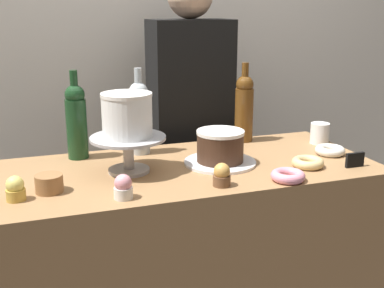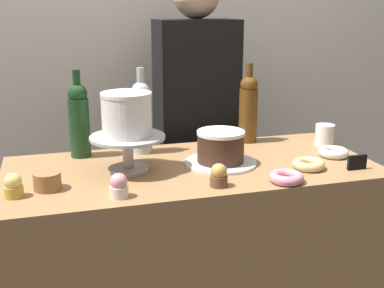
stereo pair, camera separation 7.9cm
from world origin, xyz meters
TOP-DOWN VIEW (x-y plane):
  - back_wall at (0.00, 0.87)m, footprint 6.00×0.05m
  - display_counter at (0.00, 0.00)m, footprint 1.30×0.59m
  - cake_stand_pedestal at (-0.22, 0.01)m, footprint 0.25×0.25m
  - white_layer_cake at (-0.22, 0.01)m, footprint 0.17×0.17m
  - silver_serving_platter at (0.10, -0.01)m, footprint 0.26×0.26m
  - chocolate_round_cake at (0.10, -0.01)m, footprint 0.17×0.17m
  - wine_bottle_green at (-0.37, 0.23)m, footprint 0.08×0.08m
  - wine_bottle_clear at (-0.14, 0.21)m, footprint 0.08×0.08m
  - wine_bottle_amber at (0.31, 0.25)m, footprint 0.08×0.08m
  - cupcake_lemon at (-0.59, -0.13)m, footprint 0.06×0.06m
  - cupcake_strawberry at (-0.29, -0.22)m, footprint 0.06×0.06m
  - cupcake_caramel at (0.02, -0.22)m, footprint 0.06×0.06m
  - donut_glazed at (0.38, -0.14)m, footprint 0.11×0.11m
  - donut_pink at (0.24, -0.24)m, footprint 0.11×0.11m
  - donut_sugar at (0.54, -0.04)m, footprint 0.11×0.11m
  - cookie_stack at (-0.49, -0.10)m, footprint 0.08×0.08m
  - price_sign_chalkboard at (0.53, -0.20)m, footprint 0.07×0.01m
  - coffee_cup_ceramic at (0.59, 0.11)m, footprint 0.08×0.08m
  - barista_figure at (0.18, 0.54)m, footprint 0.36×0.22m

SIDE VIEW (x-z plane):
  - display_counter at x=0.00m, z-range 0.00..0.91m
  - barista_figure at x=0.18m, z-range 0.04..1.64m
  - silver_serving_platter at x=0.10m, z-range 0.91..0.92m
  - donut_glazed at x=0.38m, z-range 0.91..0.94m
  - donut_pink at x=0.24m, z-range 0.91..0.94m
  - donut_sugar at x=0.54m, z-range 0.91..0.94m
  - price_sign_chalkboard at x=0.53m, z-range 0.91..0.96m
  - cookie_stack at x=-0.49m, z-range 0.91..0.97m
  - cupcake_lemon at x=-0.59m, z-range 0.91..0.98m
  - cupcake_strawberry at x=-0.29m, z-range 0.91..0.98m
  - cupcake_caramel at x=0.02m, z-range 0.91..0.98m
  - coffee_cup_ceramic at x=0.59m, z-range 0.91..1.00m
  - chocolate_round_cake at x=0.10m, z-range 0.92..1.03m
  - cake_stand_pedestal at x=-0.22m, z-range 0.94..1.06m
  - wine_bottle_green at x=-0.37m, z-range 0.89..1.22m
  - wine_bottle_clear at x=-0.14m, z-range 0.89..1.22m
  - wine_bottle_amber at x=0.31m, z-range 0.89..1.22m
  - white_layer_cake at x=-0.22m, z-range 1.04..1.18m
  - back_wall at x=0.00m, z-range 0.00..2.60m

